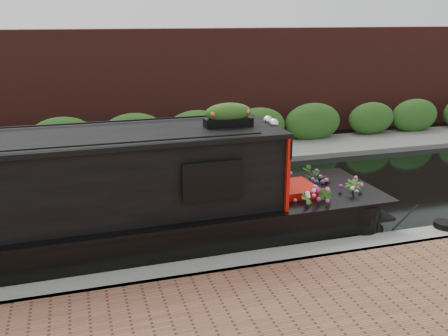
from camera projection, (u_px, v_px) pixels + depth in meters
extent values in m
plane|color=black|center=(156.00, 213.00, 11.71)|extent=(80.00, 80.00, 0.00)
cube|color=gray|center=(187.00, 281.00, 8.69)|extent=(40.00, 0.60, 0.50)
cube|color=slate|center=(134.00, 164.00, 15.55)|extent=(40.00, 2.40, 0.34)
cube|color=#29561C|center=(130.00, 157.00, 16.37)|extent=(40.00, 1.10, 2.80)
cube|color=#4F201A|center=(123.00, 142.00, 18.30)|extent=(40.00, 1.00, 8.00)
cube|color=#B61007|center=(269.00, 164.00, 10.08)|extent=(0.09, 1.92, 1.48)
cube|color=black|center=(213.00, 181.00, 8.76)|extent=(0.99, 0.05, 0.60)
cube|color=#B61007|center=(293.00, 198.00, 10.47)|extent=(0.89, 1.00, 0.55)
sphere|color=white|center=(274.00, 123.00, 9.70)|extent=(0.20, 0.20, 0.20)
sphere|color=white|center=(268.00, 120.00, 9.98)|extent=(0.20, 0.20, 0.20)
cube|color=black|center=(228.00, 122.00, 9.58)|extent=(0.94, 0.31, 0.16)
ellipsoid|color=orange|center=(228.00, 111.00, 9.52)|extent=(1.03, 0.32, 0.26)
imported|color=#335E1F|center=(306.00, 207.00, 9.79)|extent=(0.41, 0.41, 0.66)
imported|color=#335E1F|center=(325.00, 204.00, 9.99)|extent=(0.41, 0.43, 0.62)
imported|color=#335E1F|center=(316.00, 182.00, 11.19)|extent=(0.84, 0.81, 0.71)
imported|color=#335E1F|center=(352.00, 195.00, 10.48)|extent=(0.51, 0.51, 0.65)
imported|color=#335E1F|center=(280.00, 185.00, 11.06)|extent=(0.40, 0.43, 0.67)
cylinder|color=brown|center=(373.00, 214.00, 11.20)|extent=(0.33, 0.40, 0.33)
cylinder|color=black|center=(444.00, 225.00, 10.25)|extent=(0.42, 0.42, 0.12)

